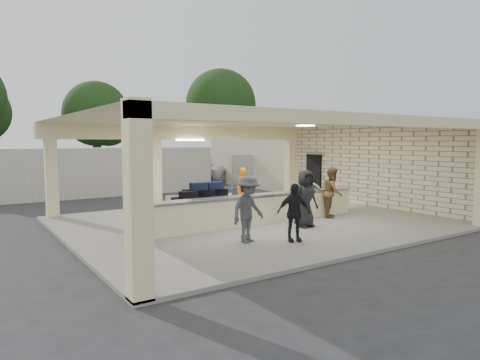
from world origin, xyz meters
TOP-DOWN VIEW (x-y plane):
  - ground at (0.00, 0.00)m, footprint 120.00×120.00m
  - pavilion at (0.21, 0.66)m, footprint 12.01×10.00m
  - baggage_counter at (0.00, -0.50)m, footprint 8.20×0.58m
  - luggage_cart at (-1.61, 0.55)m, footprint 2.64×2.02m
  - drum_fan at (4.23, 1.58)m, footprint 0.84×0.81m
  - baggage_handler at (0.89, 1.90)m, footprint 0.46×0.68m
  - passenger_a at (2.87, -1.00)m, footprint 0.91×0.87m
  - passenger_b at (-0.79, -3.09)m, footprint 0.99×0.66m
  - passenger_c at (-1.88, -2.49)m, footprint 1.23×0.71m
  - passenger_d at (0.83, -1.79)m, footprint 0.90×0.38m
  - car_white_a at (8.19, 13.69)m, footprint 5.75×3.42m
  - car_white_b at (13.37, 13.77)m, footprint 4.25×1.81m
  - car_dark at (4.28, 14.36)m, footprint 4.58×3.95m
  - container_white at (-1.71, 10.92)m, footprint 11.48×2.35m
  - fence at (11.00, 9.00)m, footprint 12.06×0.06m
  - tree_mid at (2.32, 26.16)m, footprint 6.00×5.60m
  - tree_right at (14.32, 25.16)m, footprint 7.20×7.00m
  - adjacent_building at (9.50, 10.00)m, footprint 6.00×8.00m

SIDE VIEW (x-z plane):
  - ground at x=0.00m, z-range 0.00..0.00m
  - baggage_counter at x=0.00m, z-range 0.10..1.08m
  - drum_fan at x=4.23m, z-range 0.13..1.11m
  - car_white_b at x=13.37m, z-range 0.00..1.31m
  - car_dark at x=4.28m, z-range 0.00..1.50m
  - car_white_a at x=8.19m, z-range 0.00..1.54m
  - luggage_cart at x=-1.61m, z-range 0.15..1.52m
  - passenger_b at x=-0.79m, z-range 0.10..1.69m
  - baggage_handler at x=0.89m, z-range 0.10..1.81m
  - passenger_a at x=2.87m, z-range 0.10..1.90m
  - passenger_c at x=-1.88m, z-range 0.10..1.90m
  - passenger_d at x=0.83m, z-range 0.10..1.92m
  - fence at x=11.00m, z-range 0.04..2.07m
  - container_white at x=-1.71m, z-range 0.00..2.49m
  - pavilion at x=0.21m, z-range -0.43..3.12m
  - adjacent_building at x=9.50m, z-range 0.00..3.20m
  - tree_mid at x=2.32m, z-range 0.96..8.96m
  - tree_right at x=14.32m, z-range 1.21..11.21m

